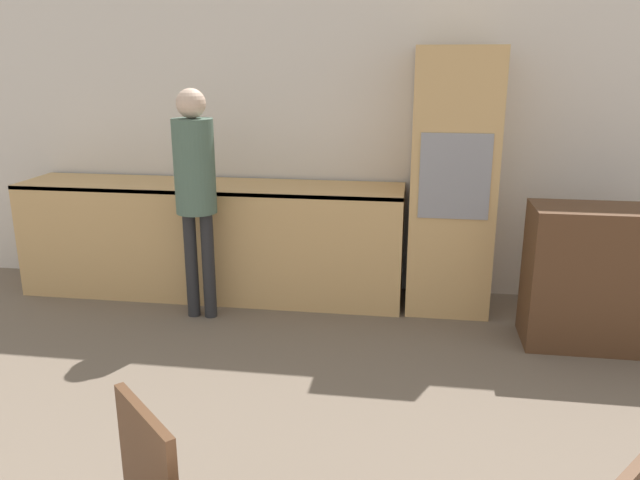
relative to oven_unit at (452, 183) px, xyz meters
name	(u,v)px	position (x,y,z in m)	size (l,w,h in m)	color
wall_back	(358,132)	(-0.74, 0.34, 0.33)	(7.02, 0.05, 2.60)	silver
kitchen_counter	(212,238)	(-1.87, -0.01, -0.50)	(3.05, 0.60, 0.91)	tan
oven_unit	(452,183)	(0.00, 0.00, 0.00)	(0.61, 0.59, 1.95)	tan
sideboard	(621,279)	(1.09, -0.56, -0.50)	(1.20, 0.45, 0.94)	#51331E
person_standing	(195,178)	(-1.81, -0.49, 0.08)	(0.29, 0.29, 1.67)	#262628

